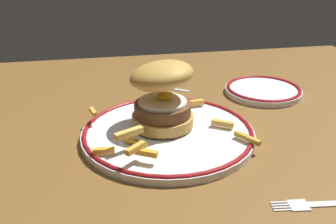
# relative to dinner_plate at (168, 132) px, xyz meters

# --- Properties ---
(ground_plane) EXTENTS (1.33, 1.08, 0.04)m
(ground_plane) POSITION_rel_dinner_plate_xyz_m (-0.03, -0.03, -0.03)
(ground_plane) COLOR brown
(dinner_plate) EXTENTS (0.29, 0.29, 0.02)m
(dinner_plate) POSITION_rel_dinner_plate_xyz_m (0.00, 0.00, 0.00)
(dinner_plate) COLOR silver
(dinner_plate) RESTS_ON ground_plane
(burger) EXTENTS (0.15, 0.15, 0.11)m
(burger) POSITION_rel_dinner_plate_xyz_m (-0.01, 0.02, 0.06)
(burger) COLOR #C09240
(burger) RESTS_ON dinner_plate
(fries_pile) EXTENTS (0.26, 0.20, 0.03)m
(fries_pile) POSITION_rel_dinner_plate_xyz_m (-0.01, -0.03, 0.02)
(fries_pile) COLOR gold
(fries_pile) RESTS_ON dinner_plate
(side_plate) EXTENTS (0.16, 0.16, 0.02)m
(side_plate) POSITION_rel_dinner_plate_xyz_m (0.24, 0.16, -0.00)
(side_plate) COLOR silver
(side_plate) RESTS_ON ground_plane
(fork) EXTENTS (0.14, 0.03, 0.00)m
(fork) POSITION_rel_dinner_plate_xyz_m (0.16, -0.21, -0.01)
(fork) COLOR silver
(fork) RESTS_ON ground_plane
(spoon) EXTENTS (0.12, 0.09, 0.01)m
(spoon) POSITION_rel_dinner_plate_xyz_m (0.00, 0.26, -0.00)
(spoon) COLOR silver
(spoon) RESTS_ON ground_plane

